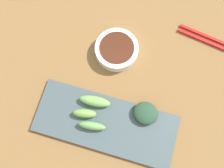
# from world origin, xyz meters

# --- Properties ---
(tabletop) EXTENTS (2.10, 2.10, 0.02)m
(tabletop) POSITION_xyz_m (0.00, 0.00, 0.01)
(tabletop) COLOR brown
(tabletop) RESTS_ON ground
(sauce_bowl) EXTENTS (0.13, 0.13, 0.04)m
(sauce_bowl) POSITION_xyz_m (-0.13, -0.03, 0.04)
(sauce_bowl) COLOR white
(sauce_bowl) RESTS_ON tabletop
(serving_plate) EXTENTS (0.15, 0.38, 0.01)m
(serving_plate) POSITION_xyz_m (0.08, 0.00, 0.03)
(serving_plate) COLOR #425156
(serving_plate) RESTS_ON tabletop
(broccoli_stalk_0) EXTENTS (0.04, 0.09, 0.03)m
(broccoli_stalk_0) POSITION_xyz_m (0.03, -0.05, 0.05)
(broccoli_stalk_0) COLOR #73AB54
(broccoli_stalk_0) RESTS_ON serving_plate
(broccoli_stalk_1) EXTENTS (0.04, 0.07, 0.03)m
(broccoli_stalk_1) POSITION_xyz_m (0.07, -0.06, 0.05)
(broccoli_stalk_1) COLOR #73A04D
(broccoli_stalk_1) RESTS_ON serving_plate
(broccoli_stalk_2) EXTENTS (0.03, 0.08, 0.03)m
(broccoli_stalk_2) POSITION_xyz_m (0.10, -0.03, 0.05)
(broccoli_stalk_2) COLOR #69A057
(broccoli_stalk_2) RESTS_ON serving_plate
(broccoli_leafy_3) EXTENTS (0.07, 0.08, 0.03)m
(broccoli_leafy_3) POSITION_xyz_m (0.02, 0.10, 0.04)
(broccoli_leafy_3) COLOR #264530
(broccoli_leafy_3) RESTS_ON serving_plate
(chopsticks) EXTENTS (0.06, 0.23, 0.01)m
(chopsticks) POSITION_xyz_m (-0.24, 0.25, 0.02)
(chopsticks) COLOR red
(chopsticks) RESTS_ON tabletop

